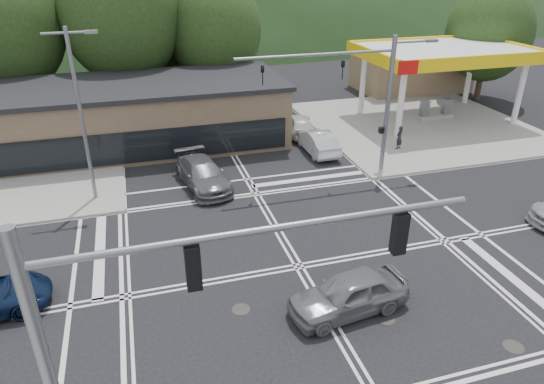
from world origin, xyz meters
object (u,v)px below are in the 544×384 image
object	(u,v)px
pedestrian	(399,137)
car_queue_a	(317,141)
car_northbound	(203,174)
car_grey_center	(349,294)
car_queue_b	(299,124)

from	to	relation	value
pedestrian	car_queue_a	bearing A→B (deg)	-43.08
car_queue_a	pedestrian	distance (m)	5.49
car_northbound	car_grey_center	bearing A→B (deg)	-83.24
car_northbound	pedestrian	world-z (taller)	pedestrian
car_queue_a	car_northbound	distance (m)	8.72
car_queue_a	car_queue_b	xyz separation A→B (m)	(0.00, 3.65, 0.00)
car_queue_b	pedestrian	bearing A→B (deg)	143.90
car_grey_center	car_queue_b	size ratio (longest dim) A/B	1.03
car_northbound	pedestrian	distance (m)	13.59
car_grey_center	car_northbound	size ratio (longest dim) A/B	0.87
car_queue_b	car_northbound	world-z (taller)	car_northbound
car_queue_a	car_queue_b	world-z (taller)	car_queue_b
car_grey_center	car_northbound	distance (m)	12.66
car_queue_a	pedestrian	xyz separation A→B (m)	(5.32, -1.34, 0.17)
car_grey_center	car_queue_b	bearing A→B (deg)	158.87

